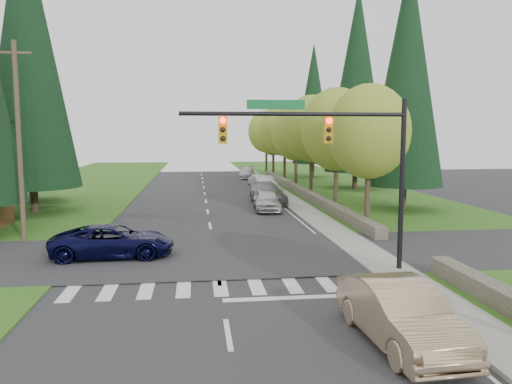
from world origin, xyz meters
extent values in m
plane|color=#28282B|center=(0.00, 0.00, 0.00)|extent=(120.00, 120.00, 0.00)
cube|color=#245516|center=(13.00, 20.00, 0.03)|extent=(14.00, 110.00, 0.06)
cube|color=#245516|center=(-13.00, 20.00, 0.03)|extent=(14.00, 110.00, 0.06)
cube|color=#28282B|center=(0.00, 8.00, 0.00)|extent=(120.00, 8.00, 0.10)
cube|color=gray|center=(6.90, 22.00, 0.07)|extent=(1.80, 80.00, 0.13)
cube|color=gray|center=(6.05, 22.00, 0.07)|extent=(0.20, 80.00, 0.13)
cube|color=#4C4438|center=(8.60, 30.00, 0.35)|extent=(0.70, 40.00, 0.70)
cylinder|color=black|center=(7.20, 4.50, 3.40)|extent=(0.20, 0.20, 6.80)
cylinder|color=black|center=(2.90, 4.50, 6.20)|extent=(8.60, 0.16, 0.16)
cube|color=#0C662D|center=(2.20, 4.55, 6.55)|extent=(2.20, 0.04, 0.35)
cube|color=#BF8C0C|center=(4.20, 4.50, 5.60)|extent=(0.32, 0.24, 1.00)
sphere|color=#FF0C05|center=(4.20, 4.36, 5.95)|extent=(0.22, 0.22, 0.22)
cube|color=#BF8C0C|center=(0.20, 4.50, 5.60)|extent=(0.32, 0.24, 1.00)
sphere|color=#FF0C05|center=(0.20, 4.36, 5.95)|extent=(0.22, 0.22, 0.22)
cylinder|color=#473828|center=(-9.50, 12.00, 5.00)|extent=(0.24, 0.24, 10.00)
cube|color=#473828|center=(-9.50, 12.00, 9.40)|extent=(1.60, 0.10, 0.12)
cylinder|color=#38281C|center=(9.20, 14.00, 2.38)|extent=(0.32, 0.32, 4.76)
ellipsoid|color=olive|center=(9.20, 14.00, 5.61)|extent=(4.80, 4.80, 5.52)
cylinder|color=#38281C|center=(9.30, 21.00, 2.46)|extent=(0.32, 0.32, 4.93)
ellipsoid|color=olive|center=(9.30, 21.00, 5.81)|extent=(5.20, 5.20, 5.98)
cylinder|color=#38281C|center=(9.10, 28.00, 2.52)|extent=(0.32, 0.32, 5.04)
ellipsoid|color=olive|center=(9.10, 28.00, 5.94)|extent=(5.00, 5.00, 5.75)
cylinder|color=#38281C|center=(9.20, 35.00, 2.41)|extent=(0.32, 0.32, 4.82)
ellipsoid|color=olive|center=(9.20, 35.00, 5.68)|extent=(5.00, 5.00, 5.75)
cylinder|color=#38281C|center=(9.30, 42.00, 2.58)|extent=(0.32, 0.32, 5.15)
ellipsoid|color=olive|center=(9.30, 42.00, 6.07)|extent=(5.40, 5.40, 6.21)
cylinder|color=#38281C|center=(9.10, 49.00, 2.35)|extent=(0.32, 0.32, 4.70)
ellipsoid|color=olive|center=(9.10, 49.00, 5.54)|extent=(4.80, 4.80, 5.52)
cylinder|color=#38281C|center=(9.20, 56.00, 2.49)|extent=(0.32, 0.32, 4.98)
ellipsoid|color=olive|center=(9.20, 56.00, 5.87)|extent=(5.20, 5.20, 5.98)
cylinder|color=#38281C|center=(-12.00, 22.00, 1.00)|extent=(0.50, 0.50, 2.00)
cone|color=black|center=(-12.00, 22.00, 11.30)|extent=(6.46, 6.46, 19.00)
cylinder|color=#38281C|center=(-14.00, 28.00, 1.00)|extent=(0.50, 0.50, 2.00)
cone|color=black|center=(-14.00, 28.00, 10.30)|extent=(5.78, 5.78, 17.00)
cylinder|color=#38281C|center=(14.00, 20.00, 1.00)|extent=(0.50, 0.50, 2.00)
cone|color=black|center=(14.00, 20.00, 9.80)|extent=(5.44, 5.44, 16.00)
cylinder|color=#38281C|center=(15.00, 34.00, 1.00)|extent=(0.50, 0.50, 2.00)
cone|color=black|center=(15.00, 34.00, 10.80)|extent=(6.12, 6.12, 18.00)
cylinder|color=#38281C|center=(14.00, 48.00, 1.00)|extent=(0.50, 0.50, 2.00)
cone|color=black|center=(14.00, 48.00, 9.30)|extent=(5.10, 5.10, 15.00)
imported|color=tan|center=(4.40, -2.16, 0.82)|extent=(2.06, 5.08, 1.64)
imported|color=black|center=(-4.49, 8.18, 0.74)|extent=(5.36, 2.56, 1.47)
imported|color=silver|center=(4.23, 20.92, 0.77)|extent=(2.03, 4.58, 1.53)
imported|color=gray|center=(4.85, 24.60, 0.79)|extent=(2.69, 5.60, 1.57)
imported|color=silver|center=(5.60, 32.57, 0.79)|extent=(2.07, 4.90, 1.57)
imported|color=silver|center=(5.60, 38.30, 0.65)|extent=(1.59, 3.84, 1.30)
imported|color=silver|center=(5.60, 47.59, 0.71)|extent=(2.34, 5.03, 1.42)
camera|label=1|loc=(-0.83, -14.09, 5.43)|focal=35.00mm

